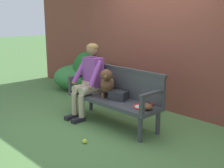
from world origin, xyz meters
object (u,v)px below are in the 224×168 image
at_px(tennis_racket, 144,106).
at_px(person_seated, 90,78).
at_px(tennis_ball, 85,141).
at_px(garden_bench, 112,102).
at_px(dog_on_bench, 107,83).
at_px(sports_bag, 118,95).
at_px(baseball_glove, 146,106).

bearing_deg(tennis_racket, person_seated, -176.69).
bearing_deg(tennis_ball, tennis_racket, 67.58).
distance_m(garden_bench, person_seated, 0.64).
relative_size(garden_bench, person_seated, 1.34).
bearing_deg(dog_on_bench, tennis_ball, -63.45).
xyz_separation_m(garden_bench, sports_bag, (0.10, 0.05, 0.13)).
height_order(person_seated, tennis_racket, person_seated).
distance_m(garden_bench, dog_on_bench, 0.33).
bearing_deg(person_seated, baseball_glove, -0.23).
relative_size(garden_bench, tennis_racket, 3.01).
bearing_deg(tennis_ball, person_seated, 136.44).
xyz_separation_m(tennis_racket, baseball_glove, (0.09, -0.07, 0.04)).
distance_m(garden_bench, sports_bag, 0.17).
bearing_deg(tennis_ball, dog_on_bench, 116.55).
distance_m(person_seated, baseball_glove, 1.31).
xyz_separation_m(dog_on_bench, sports_bag, (0.22, 0.04, -0.18)).
bearing_deg(person_seated, tennis_racket, 3.31).
distance_m(dog_on_bench, sports_bag, 0.29).
bearing_deg(tennis_racket, dog_on_bench, -176.47).
bearing_deg(dog_on_bench, garden_bench, -2.54).
bearing_deg(tennis_racket, garden_bench, -175.32).
distance_m(baseball_glove, tennis_ball, 1.02).
relative_size(dog_on_bench, tennis_racket, 0.86).
relative_size(tennis_racket, tennis_ball, 8.81).
bearing_deg(baseball_glove, sports_bag, 175.72).
bearing_deg(tennis_ball, sports_bag, 102.26).
height_order(tennis_racket, tennis_ball, tennis_racket).
distance_m(dog_on_bench, tennis_ball, 1.12).
xyz_separation_m(garden_bench, person_seated, (-0.55, -0.02, 0.33)).
relative_size(dog_on_bench, baseball_glove, 2.26).
bearing_deg(sports_bag, dog_on_bench, -168.91).
height_order(person_seated, dog_on_bench, person_seated).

